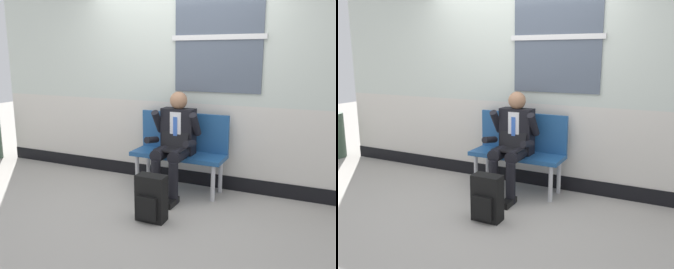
{
  "view_description": "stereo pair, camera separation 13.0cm",
  "coord_description": "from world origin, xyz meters",
  "views": [
    {
      "loc": [
        1.76,
        -3.66,
        1.64
      ],
      "look_at": [
        0.05,
        0.08,
        0.75
      ],
      "focal_mm": 38.71,
      "sensor_mm": 36.0,
      "label": 1
    },
    {
      "loc": [
        1.87,
        -3.6,
        1.64
      ],
      "look_at": [
        0.05,
        0.08,
        0.75
      ],
      "focal_mm": 38.71,
      "sensor_mm": 36.0,
      "label": 2
    }
  ],
  "objects": [
    {
      "name": "ground_plane",
      "position": [
        0.0,
        0.0,
        0.0
      ],
      "size": [
        18.0,
        18.0,
        0.0
      ],
      "primitive_type": "plane",
      "color": "#9E9991"
    },
    {
      "name": "station_wall",
      "position": [
        0.01,
        0.63,
        1.32
      ],
      "size": [
        5.83,
        0.17,
        2.65
      ],
      "color": "beige",
      "rests_on": "ground"
    },
    {
      "name": "bench_with_person",
      "position": [
        0.09,
        0.36,
        0.55
      ],
      "size": [
        1.15,
        0.42,
        0.96
      ],
      "color": "navy",
      "rests_on": "ground"
    },
    {
      "name": "person_seated",
      "position": [
        0.09,
        0.15,
        0.66
      ],
      "size": [
        0.57,
        0.7,
        1.23
      ],
      "color": "black",
      "rests_on": "ground"
    },
    {
      "name": "backpack",
      "position": [
        0.18,
        -0.61,
        0.23
      ],
      "size": [
        0.3,
        0.21,
        0.48
      ],
      "color": "black",
      "rests_on": "ground"
    }
  ]
}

